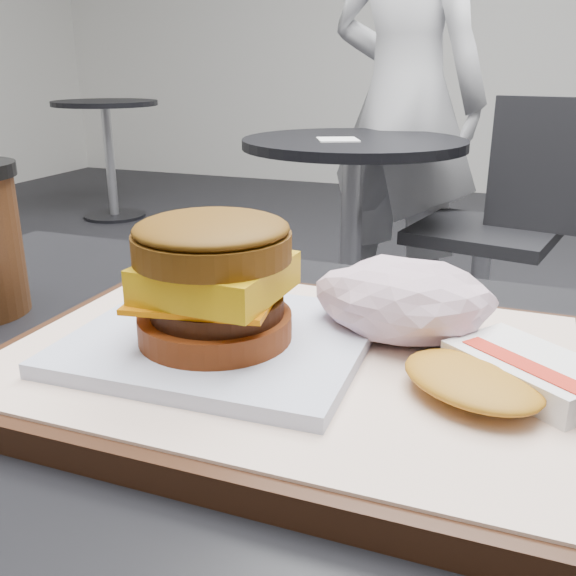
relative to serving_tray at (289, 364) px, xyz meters
The scene contains 9 objects.
serving_tray is the anchor object (origin of this frame).
breakfast_sandwich 0.07m from the serving_tray, 160.74° to the right, with size 0.20×0.18×0.09m.
hash_brown 0.14m from the serving_tray, ahead, with size 0.14×0.13×0.02m.
crumpled_wrapper 0.09m from the serving_tray, 38.79° to the left, with size 0.12×0.09×0.05m, color silver, non-canonical shape.
neighbor_table 1.68m from the serving_tray, 103.68° to the left, with size 0.70×0.70×0.75m.
napkin 1.61m from the serving_tray, 105.40° to the left, with size 0.12×0.12×0.00m, color white.
neighbor_chair 1.74m from the serving_tray, 87.14° to the left, with size 0.64×0.49×0.88m.
patron 2.08m from the serving_tray, 99.08° to the left, with size 0.62×0.41×1.69m, color silver.
bg_table_mid 4.00m from the serving_tray, 127.68° to the left, with size 0.66×0.66×0.75m.
Camera 1 is at (0.18, -0.33, 0.97)m, focal length 40.00 mm.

